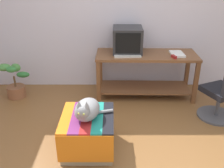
% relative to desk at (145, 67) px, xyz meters
% --- Properties ---
extents(ground_plane, '(14.00, 14.00, 0.00)m').
position_rel_desk_xyz_m(ground_plane, '(-0.50, -1.60, -0.49)').
color(ground_plane, brown).
extents(back_wall, '(8.00, 0.10, 2.60)m').
position_rel_desk_xyz_m(back_wall, '(-0.50, 0.45, 0.81)').
color(back_wall, silver).
rests_on(back_wall, ground_plane).
extents(desk, '(1.57, 0.62, 0.72)m').
position_rel_desk_xyz_m(desk, '(0.00, 0.00, 0.00)').
color(desk, brown).
rests_on(desk, ground_plane).
extents(tv_monitor, '(0.46, 0.47, 0.39)m').
position_rel_desk_xyz_m(tv_monitor, '(-0.30, 0.10, 0.42)').
color(tv_monitor, '#28282B').
rests_on(tv_monitor, desk).
extents(keyboard, '(0.41, 0.17, 0.02)m').
position_rel_desk_xyz_m(keyboard, '(-0.30, -0.13, 0.24)').
color(keyboard, beige).
rests_on(keyboard, desk).
extents(book, '(0.20, 0.29, 0.03)m').
position_rel_desk_xyz_m(book, '(0.46, -0.05, 0.24)').
color(book, white).
rests_on(book, desk).
extents(ottoman_with_blanket, '(0.59, 0.67, 0.43)m').
position_rel_desk_xyz_m(ottoman_with_blanket, '(-0.81, -1.35, -0.27)').
color(ottoman_with_blanket, tan).
rests_on(ottoman_with_blanket, ground_plane).
extents(cat, '(0.45, 0.43, 0.28)m').
position_rel_desk_xyz_m(cat, '(-0.81, -1.39, 0.06)').
color(cat, gray).
rests_on(cat, ottoman_with_blanket).
extents(potted_plant, '(0.47, 0.34, 0.58)m').
position_rel_desk_xyz_m(potted_plant, '(-2.10, -0.06, -0.25)').
color(potted_plant, brown).
rests_on(potted_plant, ground_plane).
extents(office_chair, '(0.56, 0.56, 0.89)m').
position_rel_desk_xyz_m(office_chair, '(0.97, -0.72, -0.10)').
color(office_chair, '#4C4C51').
rests_on(office_chair, ground_plane).
extents(stapler, '(0.07, 0.12, 0.04)m').
position_rel_desk_xyz_m(stapler, '(0.38, -0.20, 0.25)').
color(stapler, '#A31E1E').
rests_on(stapler, desk).
extents(pen, '(0.07, 0.13, 0.01)m').
position_rel_desk_xyz_m(pen, '(0.41, 0.05, 0.23)').
color(pen, '#2351B2').
rests_on(pen, desk).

